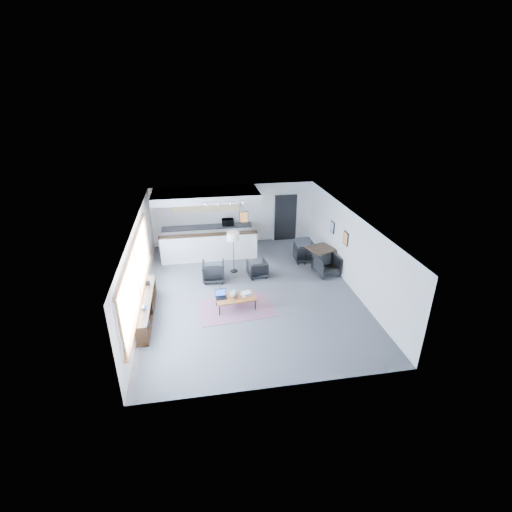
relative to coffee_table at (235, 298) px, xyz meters
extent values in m
cube|color=#4B4B4D|center=(0.60, 0.97, -0.38)|extent=(7.00, 9.00, 0.01)
cube|color=white|center=(0.60, 0.97, 2.23)|extent=(7.00, 9.00, 0.01)
cube|color=silver|center=(0.60, 5.47, 0.93)|extent=(7.00, 0.01, 2.60)
cube|color=silver|center=(0.60, -3.54, 0.93)|extent=(7.00, 0.01, 2.60)
cube|color=silver|center=(-2.90, 0.97, 0.93)|extent=(0.01, 9.00, 2.60)
cube|color=silver|center=(4.11, 0.97, 0.93)|extent=(0.01, 9.00, 2.60)
cube|color=#8CBFFF|center=(-2.87, 0.07, 1.13)|extent=(0.02, 5.80, 1.55)
cube|color=brown|center=(-2.84, 0.07, 0.33)|extent=(0.10, 5.95, 0.06)
cube|color=brown|center=(-2.85, 0.07, 1.93)|extent=(0.06, 5.95, 0.06)
cube|color=brown|center=(-2.85, -2.83, 1.13)|extent=(0.06, 0.06, 1.60)
cube|color=brown|center=(-2.85, 0.07, 1.13)|extent=(0.06, 0.06, 1.60)
cube|color=brown|center=(-2.85, 2.97, 1.13)|extent=(0.06, 0.06, 1.60)
cube|color=black|center=(-2.70, -0.03, 0.25)|extent=(0.35, 3.00, 0.05)
cube|color=black|center=(-2.70, -0.03, -0.32)|extent=(0.35, 3.00, 0.05)
cube|color=black|center=(-2.70, -1.48, -0.04)|extent=(0.33, 0.04, 0.55)
cube|color=black|center=(-2.70, -0.03, -0.04)|extent=(0.33, 0.04, 0.55)
cube|color=black|center=(-2.70, 1.42, -0.04)|extent=(0.33, 0.04, 0.55)
cube|color=#3359A5|center=(-2.70, -1.33, -0.20)|extent=(0.18, 0.04, 0.20)
cube|color=silver|center=(-2.70, -1.16, -0.19)|extent=(0.18, 0.04, 0.22)
cube|color=maroon|center=(-2.70, -0.99, -0.18)|extent=(0.18, 0.04, 0.24)
cube|color=black|center=(-2.70, -0.82, -0.20)|extent=(0.18, 0.04, 0.20)
cube|color=#3359A5|center=(-2.70, -0.65, -0.19)|extent=(0.18, 0.04, 0.22)
cube|color=silver|center=(-2.70, -0.48, -0.18)|extent=(0.18, 0.04, 0.24)
cube|color=maroon|center=(-2.70, -0.31, -0.20)|extent=(0.18, 0.04, 0.20)
cube|color=black|center=(-2.70, -0.14, -0.19)|extent=(0.18, 0.04, 0.22)
cube|color=#3359A5|center=(-2.70, 0.03, -0.18)|extent=(0.18, 0.03, 0.24)
cube|color=silver|center=(-2.70, 0.20, -0.20)|extent=(0.18, 0.03, 0.20)
cube|color=maroon|center=(-2.70, 0.37, -0.19)|extent=(0.18, 0.03, 0.22)
cube|color=black|center=(-2.70, 0.54, -0.18)|extent=(0.18, 0.04, 0.24)
cube|color=black|center=(-2.70, 0.77, 0.36)|extent=(0.14, 0.02, 0.18)
sphere|color=#264C99|center=(-2.68, -0.63, 0.34)|extent=(0.14, 0.14, 0.14)
cube|color=white|center=(-0.60, 3.67, 0.18)|extent=(3.80, 0.25, 1.10)
cube|color=black|center=(-0.60, 3.67, 0.74)|extent=(3.85, 0.32, 0.04)
cube|color=white|center=(-0.60, 5.12, 0.08)|extent=(3.80, 0.60, 0.90)
cube|color=#2D2D2D|center=(-0.60, 5.12, 0.54)|extent=(3.82, 0.62, 0.04)
cube|color=tan|center=(-0.60, 5.27, 1.58)|extent=(2.80, 0.35, 0.70)
cube|color=white|center=(-0.60, 4.57, 2.08)|extent=(4.20, 1.80, 0.30)
cube|color=black|center=(0.80, 3.68, 1.38)|extent=(0.35, 0.03, 0.45)
cube|color=orange|center=(0.80, 3.66, 1.38)|extent=(0.30, 0.01, 0.40)
cube|color=black|center=(2.90, 5.39, 0.68)|extent=(1.00, 0.12, 2.10)
cube|color=white|center=(2.38, 5.40, 0.68)|extent=(0.06, 0.10, 2.10)
cube|color=white|center=(3.42, 5.40, 0.68)|extent=(0.06, 0.10, 2.10)
cube|color=white|center=(2.90, 5.40, 1.75)|extent=(1.10, 0.10, 0.06)
cube|color=silver|center=(0.00, 3.17, 2.19)|extent=(1.60, 0.04, 0.04)
cylinder|color=silver|center=(-0.65, 3.17, 2.11)|extent=(0.07, 0.07, 0.09)
cylinder|color=silver|center=(-0.20, 3.17, 2.11)|extent=(0.07, 0.07, 0.09)
cylinder|color=silver|center=(0.25, 3.17, 2.11)|extent=(0.07, 0.07, 0.09)
cylinder|color=silver|center=(0.70, 3.17, 2.11)|extent=(0.07, 0.07, 0.09)
cube|color=black|center=(4.07, 1.37, 1.18)|extent=(0.03, 0.38, 0.48)
cube|color=orange|center=(4.06, 1.37, 1.18)|extent=(0.00, 0.32, 0.42)
cube|color=black|center=(4.07, 2.67, 1.13)|extent=(0.03, 0.34, 0.44)
cube|color=#859FC5|center=(4.06, 2.67, 1.13)|extent=(0.00, 0.28, 0.38)
cube|color=#623A4B|center=(0.00, 0.00, -0.36)|extent=(2.45, 1.78, 0.01)
cube|color=brown|center=(0.00, 0.00, 0.01)|extent=(1.29, 0.79, 0.05)
cube|color=black|center=(-0.53, -0.34, -0.19)|extent=(0.03, 0.03, 0.36)
cube|color=black|center=(-0.59, 0.22, -0.19)|extent=(0.03, 0.03, 0.36)
cube|color=black|center=(0.59, -0.22, -0.19)|extent=(0.03, 0.03, 0.36)
cube|color=black|center=(0.53, 0.34, -0.19)|extent=(0.03, 0.03, 0.36)
cube|color=black|center=(0.03, -0.28, -0.02)|extent=(1.17, 0.16, 0.03)
cube|color=black|center=(-0.03, 0.28, -0.02)|extent=(1.17, 0.16, 0.03)
cube|color=black|center=(-0.44, 0.01, 0.04)|extent=(0.36, 0.27, 0.02)
cube|color=black|center=(-0.45, 0.13, 0.16)|extent=(0.34, 0.09, 0.22)
cube|color=blue|center=(-0.45, 0.13, 0.16)|extent=(0.31, 0.07, 0.19)
sphere|color=gray|center=(-0.03, -0.01, 0.16)|extent=(0.26, 0.26, 0.26)
cube|color=silver|center=(0.36, 0.08, 0.05)|extent=(0.40, 0.36, 0.04)
cube|color=#3359A5|center=(0.36, 0.08, 0.08)|extent=(0.36, 0.32, 0.03)
cube|color=silver|center=(0.36, 0.06, 0.12)|extent=(0.33, 0.30, 0.03)
cube|color=#E5590C|center=(0.10, -0.24, 0.03)|extent=(0.13, 0.13, 0.01)
imported|color=black|center=(-0.56, 1.96, 0.02)|extent=(0.82, 0.77, 0.79)
imported|color=black|center=(1.04, 2.00, -0.02)|extent=(0.73, 0.69, 0.69)
cylinder|color=black|center=(0.24, 2.55, -0.36)|extent=(0.36, 0.36, 0.03)
cylinder|color=black|center=(0.24, 2.55, 0.32)|extent=(0.03, 0.03, 1.33)
cylinder|color=#F5E7C9|center=(0.24, 2.55, 1.06)|extent=(0.59, 0.59, 0.30)
cube|color=black|center=(3.58, 2.38, 0.39)|extent=(1.18, 1.18, 0.04)
cylinder|color=black|center=(3.33, 1.85, 0.00)|extent=(0.05, 0.05, 0.74)
cylinder|color=black|center=(3.06, 2.63, 0.00)|extent=(0.05, 0.05, 0.74)
cylinder|color=black|center=(4.11, 2.13, 0.00)|extent=(0.05, 0.05, 0.74)
cylinder|color=black|center=(3.83, 2.90, 0.00)|extent=(0.05, 0.05, 0.74)
imported|color=black|center=(3.60, 1.73, -0.02)|extent=(0.79, 0.76, 0.71)
imported|color=black|center=(3.12, 2.99, -0.02)|extent=(0.71, 0.67, 0.69)
imported|color=black|center=(0.30, 5.12, 0.73)|extent=(0.51, 0.29, 0.34)
camera|label=1|loc=(-1.05, -9.94, 6.04)|focal=26.00mm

